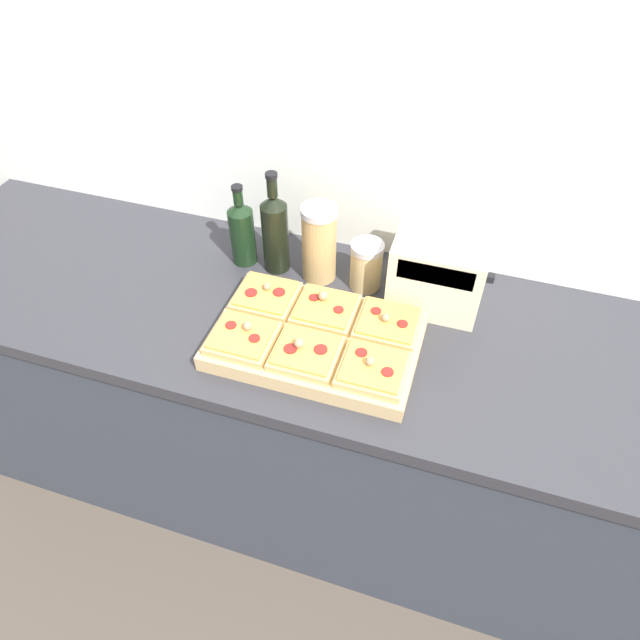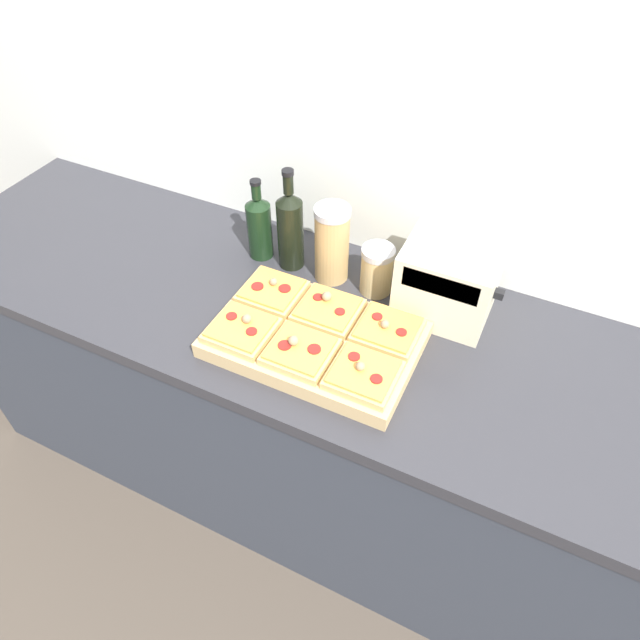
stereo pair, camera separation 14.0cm
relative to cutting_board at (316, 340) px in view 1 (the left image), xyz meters
name	(u,v)px [view 1 (the left image)]	position (x,y,z in m)	size (l,w,h in m)	color
ground_plane	(313,578)	(0.06, -0.22, -0.91)	(12.00, 12.00, 0.00)	#4C4238
wall_back	(391,133)	(0.06, 0.45, 0.34)	(6.00, 0.06, 2.50)	silver
kitchen_counter	(344,423)	(0.06, 0.10, -0.47)	(2.63, 0.67, 0.89)	#333842
cutting_board	(316,340)	(0.00, 0.00, 0.00)	(0.50, 0.33, 0.04)	tan
pizza_slice_back_left	(266,296)	(-0.16, 0.08, 0.04)	(0.15, 0.14, 0.05)	tan
pizza_slice_back_center	(326,309)	(0.00, 0.08, 0.04)	(0.15, 0.14, 0.05)	tan
pizza_slice_back_right	(388,323)	(0.16, 0.08, 0.04)	(0.15, 0.14, 0.05)	tan
pizza_slice_front_left	(243,337)	(-0.16, -0.08, 0.04)	(0.15, 0.14, 0.05)	tan
pizza_slice_front_center	(306,352)	(0.00, -0.08, 0.04)	(0.15, 0.14, 0.05)	tan
pizza_slice_front_right	(373,369)	(0.16, -0.08, 0.04)	(0.15, 0.14, 0.05)	tan
olive_oil_bottle	(242,232)	(-0.30, 0.26, 0.08)	(0.07, 0.07, 0.25)	black
wine_bottle	(275,231)	(-0.20, 0.26, 0.10)	(0.07, 0.07, 0.30)	black
grain_jar_tall	(319,243)	(-0.08, 0.26, 0.09)	(0.10, 0.10, 0.23)	tan
grain_jar_short	(365,265)	(0.05, 0.26, 0.05)	(0.09, 0.09, 0.14)	tan
toaster_oven	(438,271)	(0.25, 0.26, 0.08)	(0.26, 0.19, 0.20)	beige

